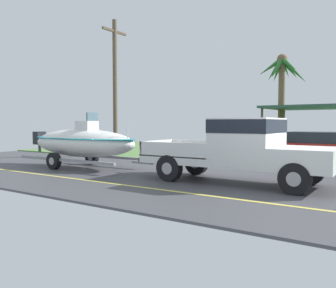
% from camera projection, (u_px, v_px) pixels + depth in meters
% --- Properties ---
extents(ground, '(36.00, 22.00, 0.11)m').
position_uv_depth(ground, '(336.00, 162.00, 16.37)').
color(ground, '#424247').
extents(pickup_truck_towing, '(5.91, 2.01, 1.92)m').
position_uv_depth(pickup_truck_towing, '(246.00, 148.00, 10.33)').
color(pickup_truck_towing, silver).
rests_on(pickup_truck_towing, ground).
extents(boat_on_trailer, '(6.36, 2.23, 2.18)m').
position_uv_depth(boat_on_trailer, '(82.00, 143.00, 14.13)').
color(boat_on_trailer, gray).
rests_on(boat_on_trailer, ground).
extents(parked_sedan_near, '(4.76, 1.85, 1.38)m').
position_uv_depth(parked_sedan_near, '(325.00, 148.00, 15.91)').
color(parked_sedan_near, '#B21E19').
rests_on(parked_sedan_near, ground).
extents(carport_awning, '(6.44, 5.21, 2.82)m').
position_uv_depth(carport_awning, '(323.00, 108.00, 21.54)').
color(carport_awning, '#4C4238').
rests_on(carport_awning, ground).
extents(palm_tree_far_left, '(3.19, 3.34, 6.21)m').
position_uv_depth(palm_tree_far_left, '(282.00, 78.00, 22.79)').
color(palm_tree_far_left, brown).
rests_on(palm_tree_far_left, ground).
extents(utility_pole, '(0.24, 1.80, 7.22)m').
position_uv_depth(utility_pole, '(115.00, 86.00, 18.85)').
color(utility_pole, brown).
rests_on(utility_pole, ground).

